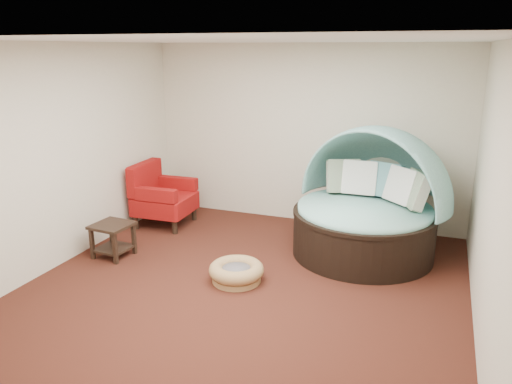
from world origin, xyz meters
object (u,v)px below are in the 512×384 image
(canopy_daybed, at_px, (369,196))
(side_table, at_px, (113,235))
(pet_basket, at_px, (236,272))
(red_armchair, at_px, (161,197))

(canopy_daybed, height_order, side_table, canopy_daybed)
(pet_basket, height_order, red_armchair, red_armchair)
(canopy_daybed, bearing_deg, side_table, -136.12)
(red_armchair, bearing_deg, side_table, -89.36)
(pet_basket, xyz_separation_m, red_armchair, (-1.91, 1.47, 0.33))
(pet_basket, bearing_deg, side_table, 176.54)
(pet_basket, distance_m, side_table, 1.86)
(canopy_daybed, xyz_separation_m, side_table, (-3.18, -1.36, -0.51))
(side_table, bearing_deg, red_armchair, 92.68)
(pet_basket, distance_m, red_armchair, 2.44)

